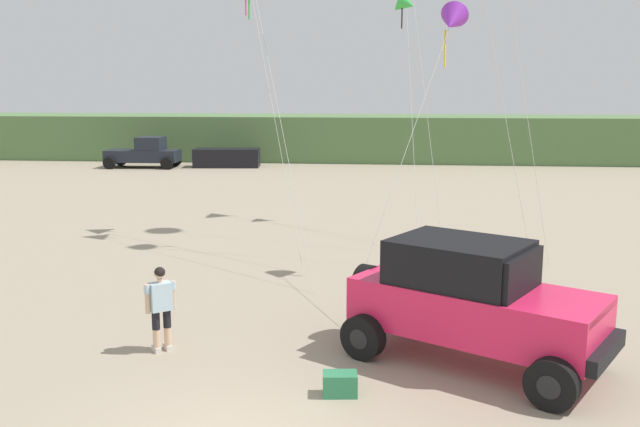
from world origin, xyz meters
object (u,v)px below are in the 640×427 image
Objects in this scene: person_watching at (161,304)px; kite_black_sled at (406,4)px; distant_pickup at (145,153)px; distant_sedan at (227,158)px; cooler_box at (340,384)px; kite_orange_streamer at (452,21)px; jeep at (472,299)px.

kite_black_sled is at bearing 70.79° from person_watching.
distant_sedan is (5.19, 0.81, -0.34)m from distant_pickup.
cooler_box is 0.08× the size of kite_orange_streamer.
jeep is at bearing -85.59° from kite_black_sled.
distant_sedan is (-6.28, 31.48, -0.34)m from person_watching.
jeep is 15.24m from kite_black_sled.
distant_pickup reaches higher than cooler_box.
jeep is 35.15m from distant_pickup.
jeep is 1.07× the size of distant_pickup.
kite_orange_streamer is at bearing -55.19° from distant_pickup.
kite_orange_streamer is (2.22, 7.47, 6.45)m from cooler_box.
person_watching is 16.10m from kite_black_sled.
cooler_box is 0.12× the size of distant_pickup.
jeep is at bearing 29.00° from cooler_box.
person_watching is at bearing -84.22° from distant_sedan.
kite_orange_streamer is at bearing -82.71° from kite_black_sled.
kite_black_sled is (-0.99, 7.77, 1.35)m from kite_orange_streamer.
cooler_box is 17.16m from kite_black_sled.
distant_sedan reaches higher than cooler_box.
jeep is 2.98m from cooler_box.
kite_black_sled is at bearing -46.32° from distant_pickup.
cooler_box is at bearing -78.96° from distant_sedan.
jeep is 1.19× the size of distant_sedan.
cooler_box is 0.07× the size of kite_black_sled.
jeep is at bearing -60.55° from distant_pickup.
person_watching is 3.94m from cooler_box.
kite_orange_streamer is 0.85× the size of kite_black_sled.
person_watching is at bearing -109.21° from kite_black_sled.
kite_black_sled is at bearing 97.29° from kite_orange_streamer.
person_watching is 0.36× the size of distant_pickup.
kite_orange_streamer reaches higher than distant_sedan.
cooler_box is at bearing -65.05° from distant_pickup.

